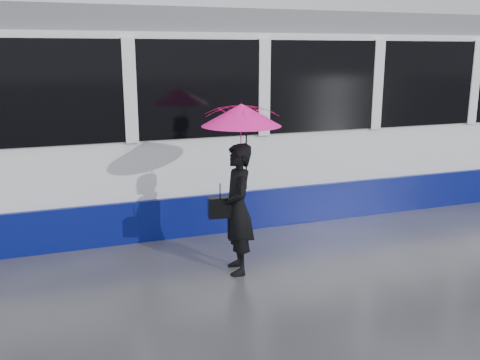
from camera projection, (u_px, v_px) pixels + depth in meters
name	position (u px, v px, depth m)	size (l,w,h in m)	color
ground	(257.00, 260.00, 7.17)	(90.00, 90.00, 0.00)	#2A2A2F
rails	(204.00, 210.00, 9.45)	(34.00, 1.51, 0.02)	#3F3D38
tram	(19.00, 126.00, 8.10)	(26.00, 2.56, 3.35)	white
woman	(238.00, 209.00, 6.63)	(0.60, 0.39, 1.65)	black
umbrella	(241.00, 130.00, 6.42)	(1.10, 1.10, 1.11)	#FF157C
handbag	(220.00, 207.00, 6.57)	(0.31, 0.17, 0.44)	black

